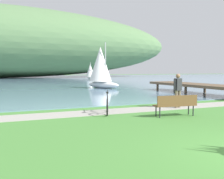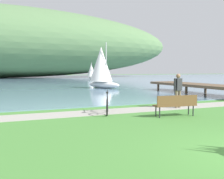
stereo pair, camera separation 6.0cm
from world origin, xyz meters
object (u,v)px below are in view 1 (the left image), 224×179
bicycle_leaning_near_bench (107,105)px  sailboat_nearest_to_shore (101,67)px  person_at_shoreline (178,88)px  sailboat_toward_hillside (90,71)px  park_bench_near_camera (176,104)px

bicycle_leaning_near_bench → sailboat_nearest_to_shore: size_ratio=0.36×
person_at_shoreline → sailboat_toward_hillside: (8.38, 39.15, 0.66)m
person_at_shoreline → sailboat_nearest_to_shore: sailboat_nearest_to_shore is taller
park_bench_near_camera → sailboat_toward_hillside: (9.95, 41.10, 1.12)m
sailboat_nearest_to_shore → person_at_shoreline: bearing=-95.4°
person_at_shoreline → sailboat_toward_hillside: 40.04m
bicycle_leaning_near_bench → person_at_shoreline: bearing=3.6°
park_bench_near_camera → sailboat_nearest_to_shore: bearing=79.9°
bicycle_leaning_near_bench → sailboat_toward_hillside: 41.28m
person_at_shoreline → sailboat_nearest_to_shore: bearing=84.6°
bicycle_leaning_near_bench → sailboat_toward_hillside: bearing=72.7°
park_bench_near_camera → sailboat_nearest_to_shore: size_ratio=0.40×
park_bench_near_camera → bicycle_leaning_near_bench: bearing=143.7°
sailboat_nearest_to_shore → sailboat_toward_hillside: size_ratio=1.36×
sailboat_nearest_to_shore → bicycle_leaning_near_bench: bearing=-109.6°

